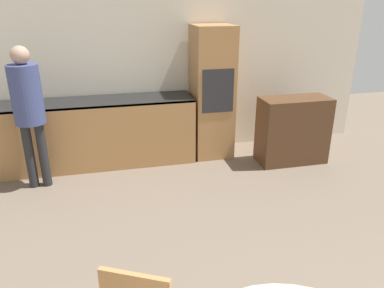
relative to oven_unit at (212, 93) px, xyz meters
name	(u,v)px	position (x,y,z in m)	size (l,w,h in m)	color
wall_back	(150,66)	(-0.85, 0.34, 0.36)	(6.74, 0.05, 2.60)	silver
kitchen_counter	(83,133)	(-1.84, -0.01, -0.46)	(3.05, 0.60, 0.93)	#AD7A47
oven_unit	(212,93)	(0.00, 0.00, 0.00)	(0.55, 0.59, 1.88)	#AD7A47
sideboard	(293,130)	(1.04, -0.55, -0.47)	(0.97, 0.45, 0.94)	#51331E
person_standing	(28,103)	(-2.39, -0.52, 0.13)	(0.35, 0.35, 1.73)	#262628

